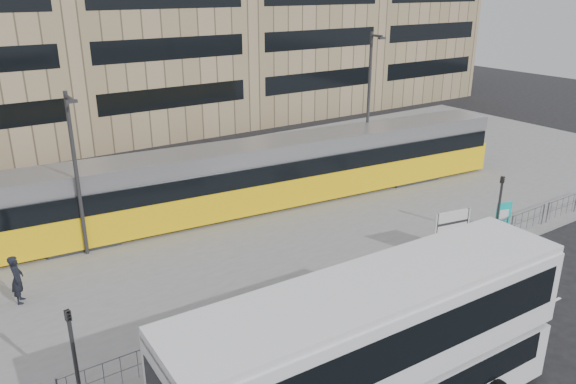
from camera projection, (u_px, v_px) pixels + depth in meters
ground at (361, 306)px, 21.62m from camera, size 120.00×120.00×0.00m
plaza at (216, 208)px, 30.88m from camera, size 64.00×24.00×0.15m
kerb at (360, 304)px, 21.63m from camera, size 64.00×0.25×0.17m
pedestrian_barrier at (391, 264)px, 22.72m from camera, size 32.07×0.07×1.10m
road_markings at (462, 349)px, 19.05m from camera, size 62.00×0.12×0.01m
double_decker_bus at (375, 352)px, 14.85m from camera, size 11.66×3.27×4.63m
tram at (264, 174)px, 30.54m from camera, size 30.64×5.95×3.60m
station_sign at (452, 225)px, 24.91m from camera, size 1.83×0.43×2.12m
ad_panel at (503, 215)px, 27.42m from camera, size 0.81×0.31×1.56m
pedestrian at (17, 279)px, 21.30m from camera, size 0.65×0.82×1.95m
traffic_light_west at (73, 345)px, 15.75m from camera, size 0.19×0.22×3.10m
traffic_light_east at (500, 199)px, 26.49m from camera, size 0.22×0.24×3.10m
lamp_post_west at (76, 169)px, 24.06m from camera, size 0.45×1.04×7.40m
lamp_post_east at (369, 102)px, 33.79m from camera, size 0.45×1.04×8.93m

